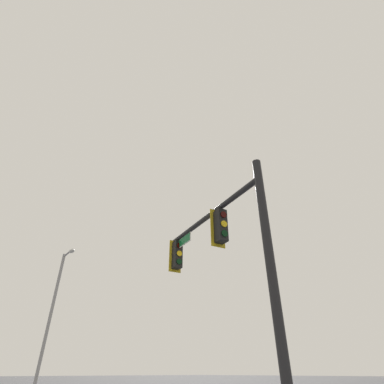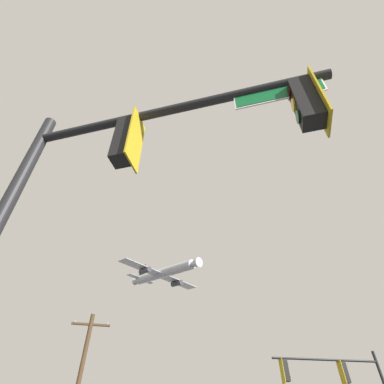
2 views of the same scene
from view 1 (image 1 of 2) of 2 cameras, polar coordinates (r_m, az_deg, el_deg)
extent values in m
cylinder|color=black|center=(7.55, 15.19, -16.48)|extent=(0.24, 0.24, 7.09)
cylinder|color=black|center=(10.72, 2.74, -4.93)|extent=(5.65, 1.42, 0.18)
cube|color=gold|center=(9.92, 4.86, -6.89)|extent=(0.14, 0.51, 1.30)
cube|color=black|center=(9.78, 5.47, -6.48)|extent=(0.42, 0.39, 1.10)
cylinder|color=black|center=(10.05, 5.30, -3.32)|extent=(0.04, 0.04, 0.12)
cylinder|color=#340503|center=(9.77, 6.03, -4.29)|extent=(0.08, 0.22, 0.22)
cylinder|color=yellow|center=(9.63, 6.13, -6.04)|extent=(0.08, 0.22, 0.22)
cylinder|color=black|center=(9.50, 6.25, -7.85)|extent=(0.08, 0.22, 0.22)
cube|color=gold|center=(12.48, -3.24, -12.12)|extent=(0.14, 0.51, 1.30)
cube|color=black|center=(12.32, -2.85, -11.87)|extent=(0.42, 0.39, 1.10)
cylinder|color=black|center=(12.53, -2.77, -9.24)|extent=(0.04, 0.04, 0.12)
cylinder|color=#340503|center=(12.26, -2.38, -10.15)|extent=(0.08, 0.22, 0.22)
cylinder|color=yellow|center=(12.15, -2.42, -11.61)|extent=(0.08, 0.22, 0.22)
cylinder|color=black|center=(12.04, -2.45, -13.09)|extent=(0.08, 0.22, 0.22)
cube|color=#0F602D|center=(12.16, -2.02, -9.56)|extent=(1.45, 0.36, 0.32)
cube|color=white|center=(12.16, -2.02, -9.56)|extent=(1.50, 0.36, 0.38)
cylinder|color=gray|center=(20.19, -25.67, -21.75)|extent=(0.18, 0.18, 8.20)
cylinder|color=gray|center=(20.27, -22.56, -10.71)|extent=(1.62, 0.23, 0.10)
ellipsoid|color=silver|center=(19.50, -21.92, -10.40)|extent=(0.56, 0.28, 0.20)
camera|label=2|loc=(12.39, 14.38, -31.47)|focal=28.00mm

